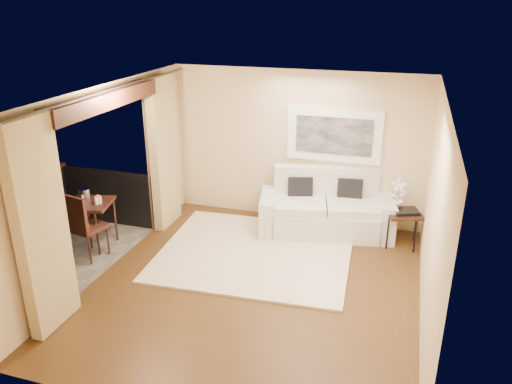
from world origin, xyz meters
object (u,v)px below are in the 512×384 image
at_px(side_table, 403,216).
at_px(balcony_chair_near, 43,253).
at_px(orchid, 399,194).
at_px(balcony_chair_far, 81,222).
at_px(sofa, 326,210).
at_px(ice_bucket, 85,194).
at_px(bistro_table, 90,207).

bearing_deg(side_table, balcony_chair_near, -149.81).
xyz_separation_m(orchid, balcony_chair_far, (-4.56, -2.09, -0.20)).
bearing_deg(sofa, ice_bucket, -167.90).
bearing_deg(ice_bucket, balcony_chair_far, -62.77).
relative_size(balcony_chair_far, balcony_chair_near, 1.23).
bearing_deg(side_table, orchid, 131.87).
bearing_deg(bistro_table, side_table, 17.40).
distance_m(sofa, balcony_chair_far, 4.01).
xyz_separation_m(balcony_chair_far, ice_bucket, (-0.26, 0.51, 0.23)).
bearing_deg(sofa, balcony_chair_near, -151.64).
bearing_deg(orchid, side_table, -48.13).
bearing_deg(balcony_chair_near, side_table, 40.57).
distance_m(balcony_chair_near, ice_bucket, 1.36).
height_order(bistro_table, balcony_chair_near, balcony_chair_near).
height_order(balcony_chair_far, balcony_chair_near, balcony_chair_far).
height_order(bistro_table, balcony_chair_far, balcony_chair_far).
xyz_separation_m(sofa, bistro_table, (-3.53, -1.68, 0.30)).
xyz_separation_m(bistro_table, ice_bucket, (-0.11, 0.06, 0.18)).
distance_m(bistro_table, balcony_chair_near, 1.26).
bearing_deg(side_table, sofa, 172.37).
bearing_deg(balcony_chair_far, bistro_table, -59.98).
bearing_deg(balcony_chair_near, ice_bucket, 108.70).
height_order(sofa, side_table, sofa).
relative_size(orchid, balcony_chair_far, 0.47).
distance_m(sofa, side_table, 1.31).
bearing_deg(balcony_chair_near, orchid, 42.32).
bearing_deg(orchid, bistro_table, -160.82).
xyz_separation_m(side_table, balcony_chair_far, (-4.67, -1.96, 0.11)).
distance_m(sofa, ice_bucket, 4.02).
distance_m(side_table, bistro_table, 5.05).
height_order(side_table, balcony_chair_near, balcony_chair_near).
relative_size(sofa, balcony_chair_far, 2.19).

